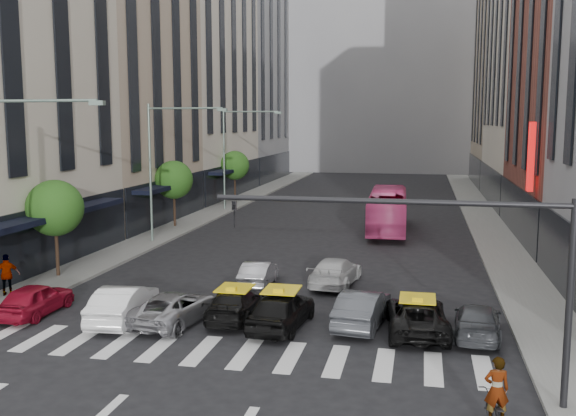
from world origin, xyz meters
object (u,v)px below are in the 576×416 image
Objects in this scene: streetlamp_mid at (164,154)px; bus at (388,210)px; taxi_left at (235,304)px; streetlamp_near at (9,174)px; car_white_front at (123,303)px; car_red at (35,299)px; taxi_center at (282,309)px; motorcycle at (496,413)px; pedestrian_far at (7,275)px; streetlamp_far at (234,145)px.

streetlamp_mid is 0.81× the size of bus.
bus is at bearing -104.86° from taxi_left.
streetlamp_near is at bearing -90.00° from streetlamp_mid.
car_white_front is at bearing -73.15° from streetlamp_mid.
streetlamp_mid is at bearing -78.70° from car_white_front.
car_red is at bearing 5.91° from taxi_left.
taxi_center is at bearing 178.95° from car_white_front.
car_red is 18.91m from motorcycle.
streetlamp_near is at bearing 104.83° from pedestrian_far.
streetlamp_far is 30.34m from pedestrian_far.
pedestrian_far is at bearing -1.17° from taxi_center.
car_white_front is (4.84, -15.99, -5.15)m from streetlamp_mid.
bus reaches higher than taxi_left.
streetlamp_near is 1.98× the size of car_white_front.
streetlamp_mid is 1.00× the size of streetlamp_far.
car_white_front reaches higher than motorcycle.
streetlamp_far is at bearing 90.00° from streetlamp_near.
taxi_left is (9.16, -30.73, -5.27)m from streetlamp_far.
streetlamp_mid and streetlamp_far have the same top height.
motorcycle is at bearing 148.86° from car_white_front.
pedestrian_far is (-11.06, 0.83, 0.46)m from taxi_left.
car_white_front is (4.00, -0.05, 0.07)m from car_red.
motorcycle is 1.01× the size of pedestrian_far.
car_white_front is 2.37× the size of motorcycle.
streetlamp_far reaches higher than car_white_front.
bus is 30.59m from motorcycle.
car_white_front is 25.45m from bus.
streetlamp_mid is 16.80m from car_red.
streetlamp_mid is 1.98× the size of car_white_front.
streetlamp_mid is at bearing -48.24° from taxi_center.
pedestrian_far reaches higher than taxi_left.
bus is at bearing -30.47° from streetlamp_far.
taxi_left is at bearing -13.92° from taxi_center.
streetlamp_far is (0.00, 32.00, 0.00)m from streetlamp_near.
pedestrian_far is at bearing -6.70° from taxi_left.
pedestrian_far is (-20.46, 8.66, 0.60)m from motorcycle.
streetlamp_far reaches higher than bus.
taxi_left is (8.31, 1.21, -0.04)m from car_red.
bus is 26.89m from pedestrian_far.
pedestrian_far is at bearing 51.69° from bus.
car_red is 2.10× the size of pedestrian_far.
car_red is 27.12m from bus.
streetlamp_mid is 4.69× the size of motorcycle.
streetlamp_near is 1.00× the size of streetlamp_far.
motorcycle is (7.29, -7.07, -0.26)m from taxi_center.
car_white_front is at bearing -34.14° from motorcycle.
pedestrian_far is at bearing -22.78° from car_white_front.
streetlamp_mid is (0.00, 16.00, 0.00)m from streetlamp_near.
motorcycle is at bearing 129.74° from pedestrian_far.
streetlamp_far reaches higher than pedestrian_far.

